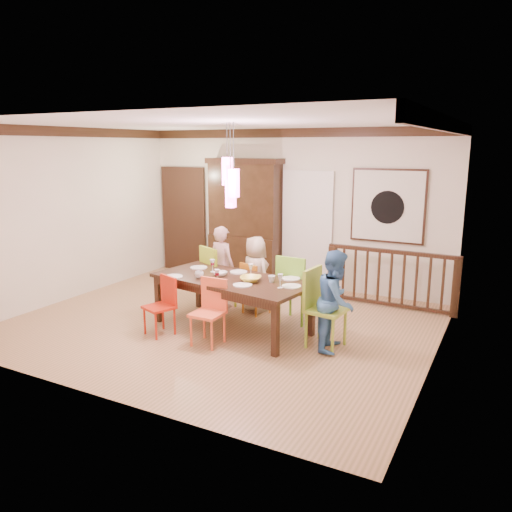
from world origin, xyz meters
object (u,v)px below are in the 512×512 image
at_px(chair_end_right, 326,303).
at_px(balustrade, 391,278).
at_px(china_hutch, 245,221).
at_px(person_far_mid, 256,274).
at_px(dining_table, 232,283).
at_px(person_end_right, 336,300).
at_px(person_far_left, 222,267).
at_px(chair_far_left, 219,272).

height_order(chair_end_right, balustrade, chair_end_right).
distance_m(china_hutch, person_far_mid, 1.93).
height_order(dining_table, person_end_right, person_end_right).
distance_m(chair_end_right, balustrade, 2.09).
relative_size(chair_end_right, balustrade, 0.49).
xyz_separation_m(person_far_left, person_end_right, (2.23, -0.85, -0.01)).
distance_m(dining_table, balustrade, 2.73).
xyz_separation_m(person_far_left, person_far_mid, (0.59, 0.04, -0.06)).
bearing_deg(person_end_right, chair_end_right, 77.38).
bearing_deg(balustrade, chair_end_right, -98.72).
height_order(chair_far_left, person_far_left, person_far_left).
height_order(chair_end_right, person_far_left, person_far_left).
xyz_separation_m(china_hutch, person_end_right, (2.66, -2.42, -0.53)).
xyz_separation_m(chair_far_left, china_hutch, (-0.41, 1.61, 0.60)).
relative_size(chair_far_left, china_hutch, 0.43).
distance_m(dining_table, chair_far_left, 1.05).
xyz_separation_m(dining_table, chair_far_left, (-0.70, 0.78, -0.09)).
bearing_deg(person_end_right, dining_table, 82.74).
height_order(balustrade, person_far_mid, person_far_mid).
bearing_deg(china_hutch, chair_far_left, -75.81).
relative_size(chair_end_right, person_end_right, 0.79).
bearing_deg(chair_far_left, china_hutch, -51.78).
bearing_deg(dining_table, person_far_left, 137.95).
bearing_deg(china_hutch, person_far_left, -74.32).
bearing_deg(person_far_mid, person_far_left, 26.74).
xyz_separation_m(balustrade, person_far_left, (-2.46, -1.22, 0.17)).
bearing_deg(chair_far_left, person_far_left, -100.59).
height_order(china_hutch, person_end_right, china_hutch).
xyz_separation_m(chair_far_left, chair_end_right, (2.13, -0.79, 0.01)).
relative_size(china_hutch, person_end_right, 1.80).
xyz_separation_m(china_hutch, balustrade, (2.90, -0.35, -0.69)).
bearing_deg(chair_end_right, dining_table, 95.61).
height_order(chair_end_right, person_end_right, person_end_right).
distance_m(chair_far_left, person_far_mid, 0.63).
bearing_deg(dining_table, balustrade, 57.87).
xyz_separation_m(chair_end_right, china_hutch, (-2.53, 2.40, 0.59)).
bearing_deg(person_far_left, china_hutch, -61.81).
bearing_deg(balustrade, person_far_left, -152.34).
height_order(china_hutch, balustrade, china_hutch).
height_order(balustrade, person_far_left, person_far_left).
distance_m(chair_far_left, person_end_right, 2.40).
xyz_separation_m(chair_far_left, person_end_right, (2.26, -0.81, 0.07)).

